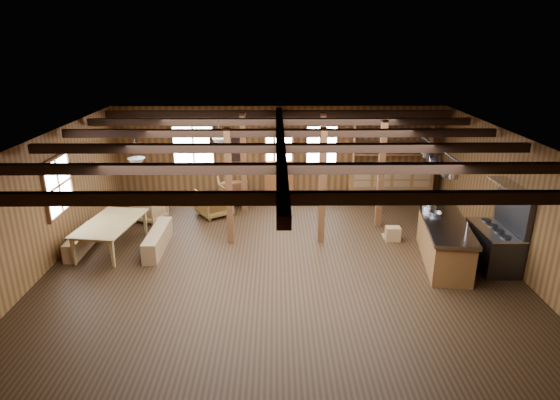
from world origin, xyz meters
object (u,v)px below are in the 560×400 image
kitchen_island (444,242)px  armchair_c (150,208)px  commercial_range (496,240)px  armchair_b (232,191)px  armchair_a (214,202)px  dining_table (113,236)px

kitchen_island → armchair_c: 7.57m
commercial_range → armchair_b: 7.32m
commercial_range → armchair_a: commercial_range is taller
commercial_range → armchair_a: 7.17m
dining_table → armchair_b: armchair_b is taller
commercial_range → armchair_c: size_ratio=2.44×
dining_table → armchair_a: armchair_a is taller
kitchen_island → dining_table: bearing=-176.6°
kitchen_island → armchair_b: bearing=150.7°
armchair_a → armchair_b: size_ratio=0.97×
kitchen_island → armchair_c: (-7.13, 2.56, -0.14)m
armchair_b → armchair_c: 2.53m
armchair_a → armchair_c: armchair_a is taller
armchair_b → kitchen_island: bearing=132.0°
kitchen_island → commercial_range: commercial_range is taller
kitchen_island → armchair_c: size_ratio=3.48×
armchair_c → dining_table: bearing=100.2°
armchair_a → armchair_c: bearing=-22.9°
dining_table → armchair_c: bearing=-3.6°
commercial_range → dining_table: commercial_range is taller
commercial_range → dining_table: size_ratio=0.93×
dining_table → armchair_b: (2.50, 3.22, 0.05)m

